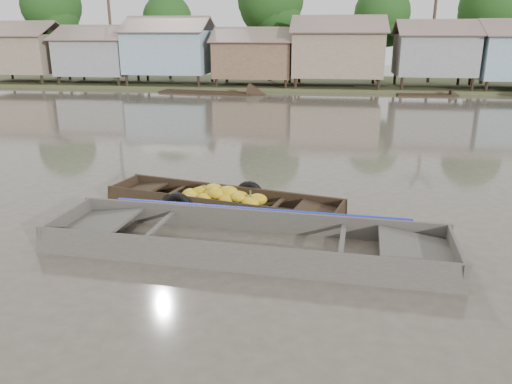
# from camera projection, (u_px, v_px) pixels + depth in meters

# --- Properties ---
(ground) EXTENTS (120.00, 120.00, 0.00)m
(ground) POSITION_uv_depth(u_px,v_px,m) (232.00, 237.00, 10.76)
(ground) COLOR #4D463B
(ground) RESTS_ON ground
(riverbank) EXTENTS (120.00, 12.47, 10.22)m
(riverbank) POSITION_uv_depth(u_px,v_px,m) (344.00, 47.00, 39.44)
(riverbank) COLOR #384723
(riverbank) RESTS_ON ground
(banana_boat) EXTENTS (6.13, 2.78, 0.83)m
(banana_boat) POSITION_uv_depth(u_px,v_px,m) (220.00, 201.00, 12.43)
(banana_boat) COLOR black
(banana_boat) RESTS_ON ground
(viewer_boat) EXTENTS (8.27, 2.68, 0.66)m
(viewer_boat) POSITION_uv_depth(u_px,v_px,m) (248.00, 246.00, 10.12)
(viewer_boat) COLOR #3F3A35
(viewer_boat) RESTS_ON ground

